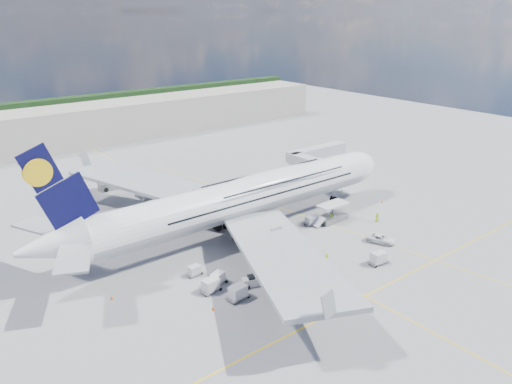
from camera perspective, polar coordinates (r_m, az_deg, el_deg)
ground at (r=89.49m, az=2.47°, el=-6.52°), size 300.00×300.00×0.00m
taxi_line_main at (r=89.49m, az=2.47°, el=-6.52°), size 0.25×220.00×0.01m
taxi_line_cross at (r=77.43m, az=12.37°, el=-11.55°), size 120.00×0.25×0.01m
taxi_line_diag at (r=104.82m, az=4.71°, el=-2.47°), size 14.16×99.06×0.01m
airliner at (r=94.03m, az=-1.33°, el=-0.59°), size 77.26×79.15×23.71m
jet_bridge at (r=120.43m, az=6.78°, el=3.91°), size 18.80×12.10×8.50m
cargo_loader at (r=101.61m, az=8.62°, el=-2.62°), size 8.53×3.20×3.67m
terminal at (r=167.49m, az=-19.39°, el=7.17°), size 180.00×16.00×12.00m
tree_line at (r=223.64m, az=-13.61°, el=10.19°), size 160.00×6.00×8.00m
dolly_row_a at (r=74.48m, az=-2.06°, el=-11.37°), size 3.56×2.10×2.17m
dolly_row_b at (r=78.45m, az=-4.40°, el=-9.79°), size 3.36×2.51×1.90m
dolly_row_c at (r=76.54m, az=-5.18°, el=-10.56°), size 3.51×2.26×2.07m
dolly_back at (r=81.30m, az=-7.06°, el=-8.87°), size 2.74×1.68×1.64m
dolly_nose_far at (r=86.37m, az=13.82°, el=-7.32°), size 3.52×2.15×2.12m
dolly_nose_near at (r=99.33m, az=6.33°, el=-3.23°), size 2.91×1.67×1.79m
baggage_tug at (r=77.87m, az=-0.57°, el=-10.19°), size 3.05×2.16×1.74m
catering_truck_inner at (r=108.83m, az=-7.50°, el=-0.50°), size 7.93×3.85×4.55m
catering_truck_outer at (r=123.10m, az=-16.14°, el=1.14°), size 6.57×2.61×3.90m
service_van at (r=94.24m, az=14.07°, el=-5.23°), size 4.24×5.76×1.46m
crew_nose at (r=115.70m, az=9.77°, el=-0.05°), size 0.74×0.69×1.70m
crew_loader at (r=101.30m, az=8.65°, el=-2.89°), size 1.07×1.13×1.84m
crew_wing at (r=86.70m, az=-0.24°, el=-6.69°), size 0.58×1.20×1.98m
crew_van at (r=103.27m, az=13.69°, el=-2.77°), size 0.95×1.12×1.95m
crew_tug at (r=85.69m, az=8.09°, el=-7.39°), size 1.08×0.69×1.59m
cone_nose at (r=113.79m, az=14.22°, el=-1.05°), size 0.43×0.43×0.55m
cone_wing_left_inner at (r=96.31m, az=-9.19°, el=-4.62°), size 0.38×0.38×0.49m
cone_wing_left_outer at (r=109.19m, az=-12.85°, el=-1.84°), size 0.42×0.42×0.53m
cone_wing_right_inner at (r=81.31m, az=0.63°, el=-9.22°), size 0.39×0.39×0.50m
cone_wing_right_outer at (r=72.71m, az=-4.92°, el=-13.10°), size 0.49×0.49×0.62m
cone_tail at (r=77.81m, az=-16.16°, el=-11.52°), size 0.44×0.44×0.56m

